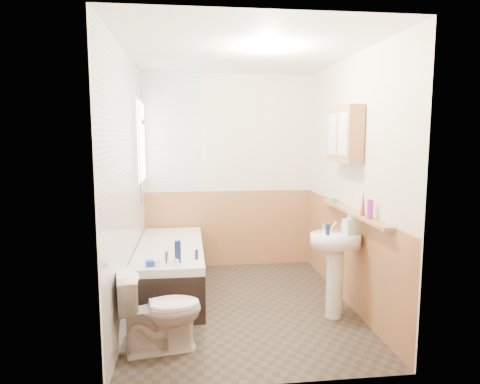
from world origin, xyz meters
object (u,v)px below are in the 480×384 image
toilet (160,311)px  medicine_cabinet (345,134)px  sink (335,258)px  bathtub (171,268)px  pine_shelf (352,212)px

toilet → medicine_cabinet: size_ratio=1.11×
sink → medicine_cabinet: (0.17, 0.31, 1.15)m
bathtub → medicine_cabinet: bearing=-16.8°
sink → medicine_cabinet: 1.21m
pine_shelf → medicine_cabinet: medicine_cabinet is taller
toilet → medicine_cabinet: bearing=-76.9°
medicine_cabinet → sink: bearing=-118.7°
bathtub → medicine_cabinet: size_ratio=2.88×
bathtub → sink: (1.57, -0.84, 0.30)m
pine_shelf → medicine_cabinet: bearing=98.0°
bathtub → pine_shelf: pine_shelf is taller
toilet → bathtub: bearing=-11.5°
bathtub → sink: sink is taller
pine_shelf → sink: bearing=-150.1°
sink → medicine_cabinet: size_ratio=1.52×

